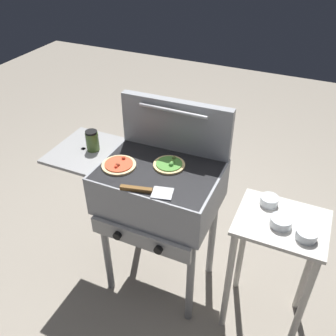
{
  "coord_description": "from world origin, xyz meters",
  "views": [
    {
      "loc": [
        0.68,
        -1.41,
        2.03
      ],
      "look_at": [
        0.05,
        0.0,
        0.92
      ],
      "focal_mm": 39.29,
      "sensor_mm": 36.0,
      "label": 1
    }
  ],
  "objects": [
    {
      "name": "spatula",
      "position": [
        0.03,
        -0.2,
        0.91
      ],
      "size": [
        0.27,
        0.12,
        0.02
      ],
      "color": "#B7BABF",
      "rests_on": "grill"
    },
    {
      "name": "ground_plane",
      "position": [
        0.0,
        0.0,
        0.0
      ],
      "size": [
        8.0,
        8.0,
        0.0
      ],
      "primitive_type": "plane",
      "color": "gray"
    },
    {
      "name": "grill_lid_open",
      "position": [
        0.0,
        0.21,
        1.05
      ],
      "size": [
        0.63,
        0.09,
        0.3
      ],
      "color": "gray",
      "rests_on": "grill"
    },
    {
      "name": "grill",
      "position": [
        -0.01,
        -0.0,
        0.76
      ],
      "size": [
        0.96,
        0.53,
        0.9
      ],
      "color": "gray",
      "rests_on": "ground_plane"
    },
    {
      "name": "pizza_pepperoni",
      "position": [
        -0.21,
        -0.07,
        0.91
      ],
      "size": [
        0.18,
        0.18,
        0.03
      ],
      "color": "beige",
      "rests_on": "grill"
    },
    {
      "name": "sauce_jar",
      "position": [
        -0.42,
        0.02,
        0.96
      ],
      "size": [
        0.07,
        0.07,
        0.12
      ],
      "color": "#4C6B2D",
      "rests_on": "grill"
    },
    {
      "name": "topping_bowl_far",
      "position": [
        0.66,
        -0.03,
        0.8
      ],
      "size": [
        0.1,
        0.1,
        0.04
      ],
      "color": "silver",
      "rests_on": "prep_table"
    },
    {
      "name": "prep_table",
      "position": [
        0.66,
        0.0,
        0.55
      ],
      "size": [
        0.44,
        0.36,
        0.78
      ],
      "color": "beige",
      "rests_on": "ground_plane"
    },
    {
      "name": "topping_bowl_near",
      "position": [
        0.57,
        0.1,
        0.8
      ],
      "size": [
        0.09,
        0.09,
        0.04
      ],
      "color": "silver",
      "rests_on": "prep_table"
    },
    {
      "name": "pizza_veggie",
      "position": [
        0.04,
        0.05,
        0.91
      ],
      "size": [
        0.17,
        0.17,
        0.03
      ],
      "color": "#E0C17F",
      "rests_on": "grill"
    },
    {
      "name": "topping_bowl_middle",
      "position": [
        0.78,
        -0.07,
        0.8
      ],
      "size": [
        0.1,
        0.1,
        0.04
      ],
      "color": "silver",
      "rests_on": "prep_table"
    }
  ]
}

